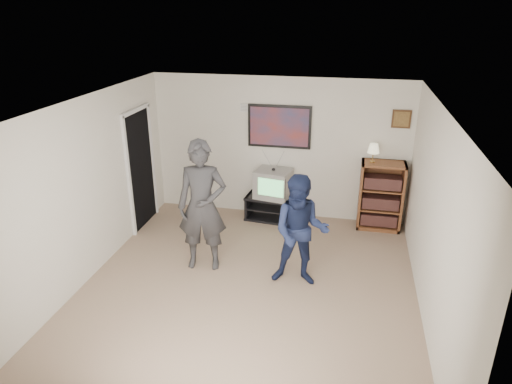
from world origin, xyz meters
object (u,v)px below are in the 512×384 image
at_px(crt_television, 273,183).
at_px(person_tall, 202,206).
at_px(media_stand, 271,208).
at_px(person_short, 301,231).
at_px(bookshelf, 381,196).

height_order(crt_television, person_tall, person_tall).
bearing_deg(media_stand, person_tall, -105.22).
relative_size(crt_television, person_tall, 0.31).
relative_size(person_tall, person_short, 1.22).
distance_m(bookshelf, person_tall, 3.16).
bearing_deg(media_stand, bookshelf, 7.12).
relative_size(media_stand, person_tall, 0.48).
height_order(media_stand, person_tall, person_tall).
bearing_deg(bookshelf, person_tall, -144.50).
height_order(bookshelf, person_short, person_short).
distance_m(crt_television, person_short, 2.06).
relative_size(media_stand, person_short, 0.58).
height_order(media_stand, crt_television, crt_television).
bearing_deg(bookshelf, media_stand, -178.48).
xyz_separation_m(media_stand, crt_television, (0.04, -0.00, 0.47)).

